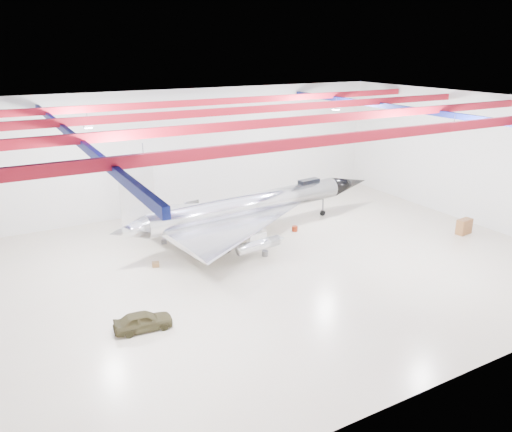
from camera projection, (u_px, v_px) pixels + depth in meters
floor at (268, 265)px, 34.89m from camera, size 40.00×40.00×0.00m
wall_back at (185, 151)px, 45.52m from camera, size 40.00×0.00×40.00m
wall_right at (471, 158)px, 42.33m from camera, size 0.00×30.00×30.00m
ceiling at (269, 105)px, 31.34m from camera, size 40.00×40.00×0.00m
ceiling_structure at (269, 116)px, 31.56m from camera, size 39.50×29.50×1.08m
jet_aircraft at (249, 208)px, 40.02m from camera, size 24.97×15.71×6.81m
jeep at (143, 321)px, 26.81m from camera, size 3.24×1.57×1.07m
desk at (464, 226)px, 40.58m from camera, size 1.44×0.84×1.25m
crate_ply at (156, 264)px, 34.61m from camera, size 0.58×0.51×0.35m
toolbox_red at (174, 235)px, 40.10m from camera, size 0.47×0.39×0.31m
engine_drum at (265, 253)px, 36.40m from camera, size 0.53×0.53×0.41m
parts_bin at (251, 225)px, 42.19m from camera, size 0.56×0.47×0.37m
crate_small at (164, 242)px, 38.72m from camera, size 0.45×0.40×0.27m
tool_chest at (295, 229)px, 41.28m from camera, size 0.60×0.60×0.43m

